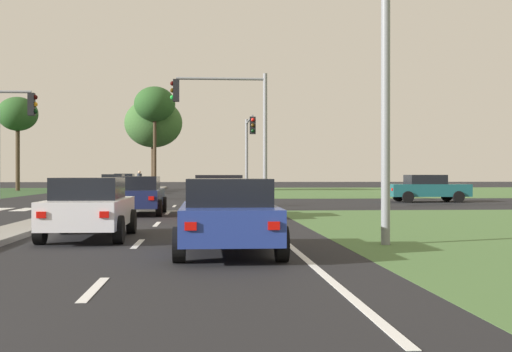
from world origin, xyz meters
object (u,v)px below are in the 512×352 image
car_red_near (218,195)px  car_white_eighth (89,207)px  traffic_signal_far_right (249,141)px  treeline_second (18,115)px  pedestrian_at_median (139,180)px  car_blue_fourth (228,215)px  car_teal_sixth (427,188)px  car_beige_second (113,184)px  traffic_signal_near_right (232,117)px  treeline_fourth (153,123)px  car_navy_third (138,195)px  car_silver_fifth (124,182)px  treeline_third (155,105)px

car_red_near → car_white_eighth: (-3.28, -8.16, -0.03)m
traffic_signal_far_right → treeline_second: size_ratio=0.65×
pedestrian_at_median → treeline_second: bearing=-32.1°
car_blue_fourth → car_teal_sixth: 26.71m
car_beige_second → traffic_signal_far_right: 17.69m
traffic_signal_near_right → treeline_fourth: (-5.99, 34.61, 2.28)m
car_teal_sixth → pedestrian_at_median: pedestrian_at_median is taller
treeline_second → car_white_eighth: bearing=-73.0°
car_beige_second → car_navy_third: (4.71, -28.02, -0.03)m
car_silver_fifth → car_beige_second: bearing=89.3°
car_beige_second → traffic_signal_far_right: (9.92, -14.39, 2.74)m
car_navy_third → car_teal_sixth: 18.42m
car_silver_fifth → car_teal_sixth: bearing=129.0°
car_red_near → treeline_fourth: 39.78m
traffic_signal_near_right → traffic_signal_far_right: bearing=82.5°
car_beige_second → pedestrian_at_median: size_ratio=2.47×
traffic_signal_far_right → treeline_second: bearing=128.7°
car_red_near → car_teal_sixth: size_ratio=1.02×
pedestrian_at_median → treeline_third: (0.27, 11.30, 6.62)m
pedestrian_at_median → treeline_third: 13.10m
car_red_near → pedestrian_at_median: (-5.25, 24.87, 0.37)m
treeline_third → pedestrian_at_median: bearing=-91.3°
car_red_near → car_teal_sixth: 17.19m
car_white_eighth → car_red_near: bearing=68.1°
car_teal_sixth → car_white_eighth: 25.56m
treeline_second → traffic_signal_far_right: bearing=-51.3°
car_navy_third → car_silver_fifth: car_silver_fifth is taller
treeline_fourth → car_navy_third: bearing=-86.6°
car_white_eighth → car_blue_fourth: bearing=-45.8°
car_beige_second → treeline_second: size_ratio=0.47×
car_white_eighth → pedestrian_at_median: size_ratio=2.49×
car_silver_fifth → traffic_signal_far_right: (9.83, -21.25, 2.72)m
car_blue_fourth → treeline_third: (-4.96, 47.69, 7.02)m
treeline_third → traffic_signal_near_right: bearing=-79.9°
traffic_signal_near_right → traffic_signal_far_right: 11.05m
car_beige_second → treeline_second: 16.41m
car_blue_fourth → traffic_signal_far_right: 27.11m
car_navy_third → treeline_fourth: (-2.22, 37.29, 5.56)m
car_red_near → treeline_second: 45.07m
car_silver_fifth → car_teal_sixth: 31.24m
car_navy_third → traffic_signal_near_right: bearing=35.4°
treeline_fourth → pedestrian_at_median: bearing=-89.7°
car_silver_fifth → traffic_signal_far_right: size_ratio=0.73×
traffic_signal_far_right → treeline_second: (-20.31, 25.37, 3.65)m
car_beige_second → treeline_fourth: size_ratio=0.48×
car_white_eighth → traffic_signal_far_right: bearing=77.1°
traffic_signal_near_right → treeline_second: treeline_second is taller
car_beige_second → car_teal_sixth: size_ratio=0.93×
pedestrian_at_median → car_white_eighth: bearing=112.1°
car_white_eighth → treeline_third: size_ratio=0.45×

